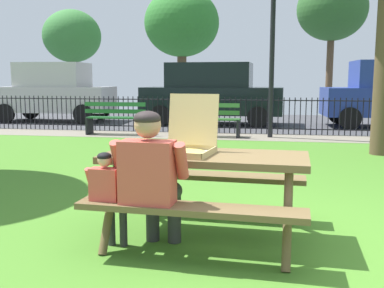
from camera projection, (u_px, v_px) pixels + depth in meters
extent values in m
cube|color=#477E27|center=(279.00, 191.00, 5.78)|extent=(28.00, 12.14, 0.02)
cube|color=gray|center=(275.00, 138.00, 11.02)|extent=(28.00, 1.40, 0.01)
cube|color=#424247|center=(274.00, 122.00, 14.95)|extent=(28.00, 6.66, 0.01)
cube|color=brown|center=(205.00, 157.00, 3.96)|extent=(1.84, 0.85, 0.06)
cube|color=brown|center=(190.00, 209.00, 3.42)|extent=(1.81, 0.37, 0.05)
cube|color=brown|center=(216.00, 176.00, 4.58)|extent=(1.81, 0.37, 0.05)
cylinder|color=brown|center=(110.00, 207.00, 3.78)|extent=(0.09, 0.44, 0.74)
cylinder|color=brown|center=(142.00, 185.00, 4.58)|extent=(0.09, 0.44, 0.74)
cylinder|color=brown|center=(288.00, 219.00, 3.45)|extent=(0.09, 0.44, 0.74)
cylinder|color=brown|center=(289.00, 193.00, 4.25)|extent=(0.09, 0.44, 0.74)
cube|color=tan|center=(184.00, 154.00, 3.92)|extent=(0.54, 0.54, 0.01)
cube|color=silver|center=(184.00, 153.00, 3.92)|extent=(0.50, 0.50, 0.00)
cube|color=tan|center=(175.00, 155.00, 3.70)|extent=(0.47, 0.08, 0.04)
cube|color=tan|center=(193.00, 147.00, 4.14)|extent=(0.47, 0.08, 0.04)
cube|color=tan|center=(160.00, 149.00, 3.99)|extent=(0.08, 0.47, 0.04)
cube|color=tan|center=(210.00, 152.00, 3.85)|extent=(0.08, 0.47, 0.04)
cube|color=tan|center=(193.00, 119.00, 4.12)|extent=(0.48, 0.15, 0.47)
cylinder|color=tan|center=(184.00, 153.00, 3.92)|extent=(0.40, 0.40, 0.01)
cylinder|color=#EDCA58|center=(184.00, 152.00, 3.92)|extent=(0.37, 0.37, 0.00)
cylinder|color=#313131|center=(153.00, 216.00, 3.96)|extent=(0.12, 0.12, 0.44)
cylinder|color=#313131|center=(145.00, 195.00, 3.72)|extent=(0.17, 0.43, 0.15)
cylinder|color=#313131|center=(174.00, 218.00, 3.91)|extent=(0.12, 0.12, 0.44)
cylinder|color=#313131|center=(168.00, 196.00, 3.67)|extent=(0.17, 0.43, 0.15)
cube|color=#CC4C3F|center=(147.00, 174.00, 3.46)|extent=(0.43, 0.24, 0.52)
cylinder|color=#CC4C3F|center=(118.00, 158.00, 3.55)|extent=(0.10, 0.21, 0.31)
cylinder|color=#CC4C3F|center=(181.00, 161.00, 3.44)|extent=(0.10, 0.21, 0.31)
sphere|color=tan|center=(148.00, 125.00, 3.42)|extent=(0.21, 0.21, 0.21)
ellipsoid|color=#2B2222|center=(147.00, 119.00, 3.41)|extent=(0.21, 0.20, 0.12)
cylinder|color=#313131|center=(111.00, 220.00, 3.85)|extent=(0.07, 0.07, 0.44)
cylinder|color=#313131|center=(105.00, 197.00, 3.70)|extent=(0.10, 0.24, 0.08)
cylinder|color=#313131|center=(123.00, 221.00, 3.82)|extent=(0.07, 0.07, 0.44)
cylinder|color=#313131|center=(117.00, 198.00, 3.67)|extent=(0.10, 0.24, 0.08)
cube|color=#CC4C3F|center=(105.00, 186.00, 3.56)|extent=(0.24, 0.13, 0.29)
cylinder|color=#CC4C3F|center=(90.00, 177.00, 3.61)|extent=(0.06, 0.12, 0.17)
cylinder|color=#CC4C3F|center=(123.00, 179.00, 3.54)|extent=(0.06, 0.12, 0.17)
sphere|color=tan|center=(105.00, 160.00, 3.54)|extent=(0.12, 0.12, 0.12)
ellipsoid|color=black|center=(104.00, 156.00, 3.53)|extent=(0.12, 0.11, 0.07)
cylinder|color=black|center=(276.00, 100.00, 11.57)|extent=(23.61, 0.03, 0.03)
cylinder|color=black|center=(275.00, 129.00, 11.68)|extent=(23.61, 0.03, 0.03)
cylinder|color=black|center=(3.00, 112.00, 12.96)|extent=(0.02, 0.02, 0.96)
cylinder|color=black|center=(8.00, 112.00, 12.93)|extent=(0.02, 0.02, 0.96)
cylinder|color=black|center=(12.00, 112.00, 12.91)|extent=(0.02, 0.02, 0.96)
cylinder|color=black|center=(17.00, 112.00, 12.88)|extent=(0.02, 0.02, 0.96)
cylinder|color=black|center=(21.00, 112.00, 12.86)|extent=(0.02, 0.02, 0.96)
cylinder|color=black|center=(26.00, 112.00, 12.84)|extent=(0.02, 0.02, 0.96)
cylinder|color=black|center=(30.00, 112.00, 12.81)|extent=(0.02, 0.02, 0.96)
cylinder|color=black|center=(35.00, 113.00, 12.79)|extent=(0.02, 0.02, 0.96)
cylinder|color=black|center=(39.00, 113.00, 12.77)|extent=(0.02, 0.02, 0.96)
cylinder|color=black|center=(44.00, 113.00, 12.74)|extent=(0.02, 0.02, 0.96)
cylinder|color=black|center=(48.00, 113.00, 12.72)|extent=(0.02, 0.02, 0.96)
cylinder|color=black|center=(53.00, 113.00, 12.69)|extent=(0.02, 0.02, 0.96)
cylinder|color=black|center=(57.00, 113.00, 12.67)|extent=(0.02, 0.02, 0.96)
cylinder|color=black|center=(62.00, 113.00, 12.65)|extent=(0.02, 0.02, 0.96)
cylinder|color=black|center=(67.00, 113.00, 12.62)|extent=(0.02, 0.02, 0.96)
cylinder|color=black|center=(71.00, 113.00, 12.60)|extent=(0.02, 0.02, 0.96)
cylinder|color=black|center=(76.00, 113.00, 12.57)|extent=(0.02, 0.02, 0.96)
cylinder|color=black|center=(81.00, 113.00, 12.55)|extent=(0.02, 0.02, 0.96)
cylinder|color=black|center=(85.00, 113.00, 12.53)|extent=(0.02, 0.02, 0.96)
cylinder|color=black|center=(90.00, 113.00, 12.50)|extent=(0.02, 0.02, 0.96)
cylinder|color=black|center=(95.00, 113.00, 12.48)|extent=(0.02, 0.02, 0.96)
cylinder|color=black|center=(99.00, 113.00, 12.45)|extent=(0.02, 0.02, 0.96)
cylinder|color=black|center=(104.00, 114.00, 12.43)|extent=(0.02, 0.02, 0.96)
cylinder|color=black|center=(109.00, 114.00, 12.41)|extent=(0.02, 0.02, 0.96)
cylinder|color=black|center=(114.00, 114.00, 12.38)|extent=(0.02, 0.02, 0.96)
cylinder|color=black|center=(119.00, 114.00, 12.36)|extent=(0.02, 0.02, 0.96)
cylinder|color=black|center=(123.00, 114.00, 12.33)|extent=(0.02, 0.02, 0.96)
cylinder|color=black|center=(128.00, 114.00, 12.31)|extent=(0.02, 0.02, 0.96)
cylinder|color=black|center=(133.00, 114.00, 12.29)|extent=(0.02, 0.02, 0.96)
cylinder|color=black|center=(138.00, 114.00, 12.26)|extent=(0.02, 0.02, 0.96)
cylinder|color=black|center=(143.00, 114.00, 12.24)|extent=(0.02, 0.02, 0.96)
cylinder|color=black|center=(148.00, 114.00, 12.22)|extent=(0.02, 0.02, 0.96)
cylinder|color=black|center=(153.00, 114.00, 12.19)|extent=(0.02, 0.02, 0.96)
cylinder|color=black|center=(158.00, 114.00, 12.17)|extent=(0.02, 0.02, 0.96)
cylinder|color=black|center=(163.00, 114.00, 12.14)|extent=(0.02, 0.02, 0.96)
cylinder|color=black|center=(168.00, 114.00, 12.12)|extent=(0.02, 0.02, 0.96)
cylinder|color=black|center=(173.00, 114.00, 12.10)|extent=(0.02, 0.02, 0.96)
cylinder|color=black|center=(178.00, 115.00, 12.07)|extent=(0.02, 0.02, 0.96)
cylinder|color=black|center=(183.00, 115.00, 12.05)|extent=(0.02, 0.02, 0.96)
cylinder|color=black|center=(188.00, 115.00, 12.02)|extent=(0.02, 0.02, 0.96)
cylinder|color=black|center=(193.00, 115.00, 12.00)|extent=(0.02, 0.02, 0.96)
cylinder|color=black|center=(198.00, 115.00, 11.98)|extent=(0.02, 0.02, 0.96)
cylinder|color=black|center=(204.00, 115.00, 11.95)|extent=(0.02, 0.02, 0.96)
cylinder|color=black|center=(209.00, 115.00, 11.93)|extent=(0.02, 0.02, 0.96)
cylinder|color=black|center=(214.00, 115.00, 11.90)|extent=(0.02, 0.02, 0.96)
cylinder|color=black|center=(219.00, 115.00, 11.88)|extent=(0.02, 0.02, 0.96)
cylinder|color=black|center=(224.00, 115.00, 11.86)|extent=(0.02, 0.02, 0.96)
cylinder|color=black|center=(230.00, 115.00, 11.83)|extent=(0.02, 0.02, 0.96)
cylinder|color=black|center=(235.00, 115.00, 11.81)|extent=(0.02, 0.02, 0.96)
cylinder|color=black|center=(240.00, 115.00, 11.78)|extent=(0.02, 0.02, 0.96)
cylinder|color=black|center=(246.00, 115.00, 11.76)|extent=(0.02, 0.02, 0.96)
cylinder|color=black|center=(251.00, 116.00, 11.74)|extent=(0.02, 0.02, 0.96)
cylinder|color=black|center=(256.00, 116.00, 11.71)|extent=(0.02, 0.02, 0.96)
cylinder|color=black|center=(262.00, 116.00, 11.69)|extent=(0.02, 0.02, 0.96)
cylinder|color=black|center=(267.00, 116.00, 11.67)|extent=(0.02, 0.02, 0.96)
cylinder|color=black|center=(273.00, 116.00, 11.64)|extent=(0.02, 0.02, 0.96)
cylinder|color=black|center=(278.00, 116.00, 11.62)|extent=(0.02, 0.02, 0.96)
cylinder|color=black|center=(284.00, 116.00, 11.59)|extent=(0.02, 0.02, 0.96)
cylinder|color=black|center=(289.00, 116.00, 11.57)|extent=(0.02, 0.02, 0.96)
cylinder|color=black|center=(295.00, 116.00, 11.55)|extent=(0.02, 0.02, 0.96)
cylinder|color=black|center=(300.00, 116.00, 11.52)|extent=(0.02, 0.02, 0.96)
cylinder|color=black|center=(306.00, 116.00, 11.50)|extent=(0.02, 0.02, 0.96)
cylinder|color=black|center=(311.00, 116.00, 11.47)|extent=(0.02, 0.02, 0.96)
cylinder|color=black|center=(317.00, 116.00, 11.45)|extent=(0.02, 0.02, 0.96)
cylinder|color=black|center=(323.00, 117.00, 11.43)|extent=(0.02, 0.02, 0.96)
cylinder|color=black|center=(328.00, 117.00, 11.40)|extent=(0.02, 0.02, 0.96)
cylinder|color=black|center=(334.00, 117.00, 11.38)|extent=(0.02, 0.02, 0.96)
cylinder|color=black|center=(340.00, 117.00, 11.35)|extent=(0.02, 0.02, 0.96)
cylinder|color=black|center=(345.00, 117.00, 11.33)|extent=(0.02, 0.02, 0.96)
cylinder|color=black|center=(351.00, 117.00, 11.31)|extent=(0.02, 0.02, 0.96)
cylinder|color=black|center=(357.00, 117.00, 11.28)|extent=(0.02, 0.02, 0.96)
cylinder|color=black|center=(363.00, 117.00, 11.26)|extent=(0.02, 0.02, 0.96)
cylinder|color=black|center=(369.00, 117.00, 11.23)|extent=(0.02, 0.02, 0.96)
cylinder|color=black|center=(374.00, 117.00, 11.21)|extent=(0.02, 0.02, 0.96)
cylinder|color=black|center=(380.00, 117.00, 11.19)|extent=(0.02, 0.02, 0.96)
cube|color=#1F5929|center=(119.00, 117.00, 11.71)|extent=(1.60, 0.13, 0.04)
cube|color=#1F5929|center=(118.00, 118.00, 11.57)|extent=(1.60, 0.13, 0.04)
cube|color=#1F5929|center=(116.00, 118.00, 11.44)|extent=(1.60, 0.13, 0.04)
cube|color=#1F5929|center=(115.00, 111.00, 11.35)|extent=(1.60, 0.08, 0.11)
cube|color=#1F5929|center=(115.00, 104.00, 11.33)|extent=(1.60, 0.08, 0.11)
cube|color=black|center=(146.00, 127.00, 11.44)|extent=(0.06, 0.44, 0.44)
cube|color=black|center=(89.00, 126.00, 11.67)|extent=(0.06, 0.44, 0.44)
cube|color=#32662D|center=(209.00, 119.00, 11.30)|extent=(1.60, 0.16, 0.04)
cube|color=#32662D|center=(208.00, 119.00, 11.17)|extent=(1.60, 0.16, 0.04)
cube|color=#32662D|center=(207.00, 120.00, 11.03)|extent=(1.60, 0.16, 0.04)
cube|color=#32662D|center=(207.00, 112.00, 10.95)|extent=(1.60, 0.12, 0.11)
cube|color=#32662D|center=(207.00, 105.00, 10.92)|extent=(1.60, 0.12, 0.11)
cube|color=black|center=(238.00, 129.00, 10.99)|extent=(0.07, 0.44, 0.44)
cube|color=black|center=(179.00, 127.00, 11.31)|extent=(0.07, 0.44, 0.44)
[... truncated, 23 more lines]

